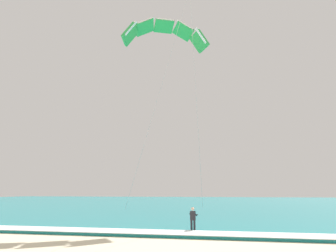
{
  "coord_description": "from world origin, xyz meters",
  "views": [
    {
      "loc": [
        -1.73,
        -8.5,
        2.76
      ],
      "look_at": [
        -6.92,
        15.23,
        7.58
      ],
      "focal_mm": 34.91,
      "sensor_mm": 36.0,
      "label": 1
    }
  ],
  "objects": [
    {
      "name": "kitesurfer",
      "position": [
        -4.89,
        13.67,
        0.94
      ],
      "size": [
        0.55,
        0.55,
        1.69
      ],
      "color": "#232328",
      "rests_on": "ground"
    },
    {
      "name": "kite_primary",
      "position": [
        -8.75,
        22.01,
        18.97
      ],
      "size": [
        8.43,
        10.12,
        19.15
      ],
      "color": "green"
    },
    {
      "name": "surf_foam",
      "position": [
        0.0,
        12.23,
        0.22
      ],
      "size": [
        200.0,
        2.36,
        0.04
      ],
      "primitive_type": "cube",
      "color": "white",
      "rests_on": "sea"
    },
    {
      "name": "sea",
      "position": [
        0.0,
        71.23,
        0.1
      ],
      "size": [
        200.0,
        120.0,
        0.2
      ],
      "primitive_type": "cube",
      "color": "teal",
      "rests_on": "ground"
    },
    {
      "name": "surfboard",
      "position": [
        -4.89,
        13.65,
        0.03
      ],
      "size": [
        0.56,
        1.43,
        0.09
      ],
      "color": "white",
      "rests_on": "ground"
    }
  ]
}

